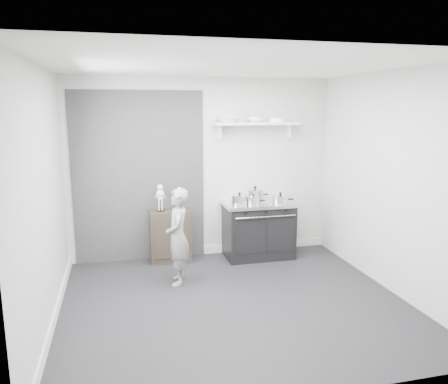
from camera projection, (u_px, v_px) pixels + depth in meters
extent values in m
plane|color=black|center=(233.00, 302.00, 5.14)|extent=(4.00, 4.00, 0.00)
cube|color=#A9A9A7|center=(203.00, 168.00, 6.60)|extent=(4.00, 0.02, 2.70)
cube|color=#A9A9A7|center=(298.00, 235.00, 3.17)|extent=(4.00, 0.02, 2.70)
cube|color=#A9A9A7|center=(43.00, 199.00, 4.41)|extent=(0.02, 3.60, 2.70)
cube|color=#A9A9A7|center=(391.00, 183.00, 5.35)|extent=(0.02, 3.60, 2.70)
cube|color=silver|center=(234.00, 65.00, 4.62)|extent=(4.00, 3.60, 0.02)
cube|color=black|center=(139.00, 177.00, 6.38)|extent=(1.90, 0.02, 2.50)
cube|color=silver|center=(264.00, 245.00, 7.06)|extent=(2.00, 0.03, 0.12)
cube|color=silver|center=(55.00, 317.00, 4.67)|extent=(0.03, 3.60, 0.12)
cube|color=silver|center=(257.00, 123.00, 6.53)|extent=(1.30, 0.26, 0.04)
cube|color=silver|center=(220.00, 132.00, 6.49)|extent=(0.03, 0.12, 0.20)
cube|color=silver|center=(289.00, 131.00, 6.75)|extent=(0.03, 0.12, 0.20)
cube|color=black|center=(258.00, 231.00, 6.66)|extent=(1.01, 0.61, 0.81)
cube|color=silver|center=(259.00, 203.00, 6.58)|extent=(1.07, 0.65, 0.05)
cube|color=black|center=(249.00, 236.00, 6.31)|extent=(0.42, 0.02, 0.52)
cube|color=black|center=(280.00, 234.00, 6.42)|extent=(0.42, 0.02, 0.52)
cylinder|color=silver|center=(266.00, 217.00, 6.28)|extent=(0.91, 0.02, 0.02)
cylinder|color=black|center=(245.00, 212.00, 6.21)|extent=(0.04, 0.03, 0.04)
cylinder|color=black|center=(266.00, 211.00, 6.28)|extent=(0.04, 0.03, 0.04)
cylinder|color=black|center=(285.00, 210.00, 6.35)|extent=(0.04, 0.03, 0.04)
cube|color=black|center=(170.00, 236.00, 6.48)|extent=(0.59, 0.35, 0.77)
imported|color=gray|center=(178.00, 237.00, 5.60)|extent=(0.37, 0.50, 1.25)
cylinder|color=silver|center=(239.00, 200.00, 6.39)|extent=(0.23, 0.23, 0.13)
cylinder|color=silver|center=(239.00, 195.00, 6.38)|extent=(0.24, 0.24, 0.01)
sphere|color=black|center=(240.00, 194.00, 6.37)|extent=(0.04, 0.04, 0.04)
cylinder|color=black|center=(250.00, 200.00, 6.43)|extent=(0.10, 0.02, 0.02)
cylinder|color=silver|center=(255.00, 195.00, 6.67)|extent=(0.25, 0.25, 0.16)
cylinder|color=silver|center=(255.00, 190.00, 6.65)|extent=(0.26, 0.26, 0.02)
sphere|color=black|center=(255.00, 188.00, 6.65)|extent=(0.04, 0.04, 0.04)
cylinder|color=black|center=(265.00, 195.00, 6.71)|extent=(0.10, 0.02, 0.02)
cylinder|color=silver|center=(280.00, 200.00, 6.46)|extent=(0.24, 0.24, 0.11)
cylinder|color=silver|center=(280.00, 196.00, 6.45)|extent=(0.25, 0.25, 0.01)
sphere|color=black|center=(280.00, 194.00, 6.44)|extent=(0.04, 0.04, 0.04)
cylinder|color=black|center=(290.00, 199.00, 6.50)|extent=(0.10, 0.02, 0.02)
cylinder|color=silver|center=(253.00, 201.00, 6.38)|extent=(0.18, 0.18, 0.10)
cylinder|color=silver|center=(253.00, 197.00, 6.37)|extent=(0.18, 0.18, 0.01)
sphere|color=black|center=(253.00, 196.00, 6.36)|extent=(0.03, 0.03, 0.03)
cylinder|color=black|center=(262.00, 201.00, 6.41)|extent=(0.10, 0.02, 0.02)
imported|color=white|center=(227.00, 120.00, 6.41)|extent=(0.32, 0.32, 0.08)
imported|color=white|center=(255.00, 120.00, 6.52)|extent=(0.24, 0.24, 0.07)
cylinder|color=white|center=(277.00, 120.00, 6.60)|extent=(0.24, 0.24, 0.06)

